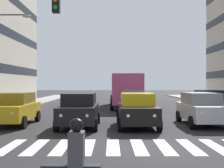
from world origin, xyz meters
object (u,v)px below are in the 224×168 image
at_px(car_4, 15,108).
at_px(motorcycle_with_rider, 73,168).
at_px(street_lamp_right, 0,52).
at_px(car_2, 137,110).
at_px(car_3, 79,109).
at_px(car_row2_0, 210,101).
at_px(car_1, 201,108).
at_px(bus_behind_traffic, 125,87).
at_px(car_row2_1, 132,100).

bearing_deg(car_4, motorcycle_with_rider, 112.40).
height_order(motorcycle_with_rider, street_lamp_right, street_lamp_right).
bearing_deg(car_2, motorcycle_with_rider, 78.45).
bearing_deg(motorcycle_with_rider, street_lamp_right, -65.60).
distance_m(car_3, car_4, 3.65).
height_order(car_2, car_row2_0, same).
bearing_deg(car_3, car_1, -173.98).
height_order(car_1, car_2, same).
bearing_deg(bus_behind_traffic, street_lamp_right, 44.78).
bearing_deg(car_row2_1, car_3, 68.85).
relative_size(car_2, street_lamp_right, 0.66).
relative_size(car_4, car_row2_1, 1.00).
height_order(car_3, motorcycle_with_rider, car_3).
distance_m(car_2, car_row2_1, 8.65).
relative_size(car_3, street_lamp_right, 0.66).
height_order(car_2, bus_behind_traffic, bus_behind_traffic).
relative_size(car_3, car_row2_1, 1.00).
bearing_deg(car_row2_0, car_1, 68.75).
bearing_deg(car_row2_1, bus_behind_traffic, -85.58).
height_order(car_2, car_3, same).
bearing_deg(car_3, street_lamp_right, -39.02).
bearing_deg(car_3, bus_behind_traffic, -102.55).
bearing_deg(car_2, car_1, -167.84).
bearing_deg(car_row2_1, car_1, 111.62).
bearing_deg(car_1, car_4, -0.85).
height_order(car_row2_1, street_lamp_right, street_lamp_right).
xyz_separation_m(bus_behind_traffic, street_lamp_right, (8.69, 8.62, 2.41)).
relative_size(car_3, car_row2_0, 1.00).
height_order(car_4, motorcycle_with_rider, car_4).
bearing_deg(car_row2_1, car_2, 87.59).
height_order(car_3, car_row2_0, same).
relative_size(car_3, motorcycle_with_rider, 2.61).
bearing_deg(car_2, car_row2_1, -92.41).
xyz_separation_m(car_row2_0, street_lamp_right, (14.71, 2.55, 3.39)).
xyz_separation_m(car_1, car_row2_0, (-2.53, -6.52, 0.00)).
xyz_separation_m(car_3, bus_behind_traffic, (-2.95, -13.27, 0.97)).
xyz_separation_m(car_3, car_row2_0, (-8.98, -7.20, 0.00)).
height_order(car_2, car_row2_1, same).
xyz_separation_m(car_4, motorcycle_with_rider, (-4.47, 10.85, -0.24)).
distance_m(car_2, motorcycle_with_rider, 10.16).
xyz_separation_m(car_1, car_4, (10.00, -0.15, 0.00)).
distance_m(car_2, car_4, 6.57).
height_order(car_row2_0, motorcycle_with_rider, car_row2_0).
height_order(car_1, car_4, same).
height_order(car_3, car_row2_1, same).
bearing_deg(car_2, car_row2_0, -129.66).
relative_size(car_2, car_4, 1.00).
xyz_separation_m(car_row2_0, bus_behind_traffic, (6.03, -6.07, 0.97)).
relative_size(car_3, car_4, 1.00).
bearing_deg(motorcycle_with_rider, car_row2_0, -115.08).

